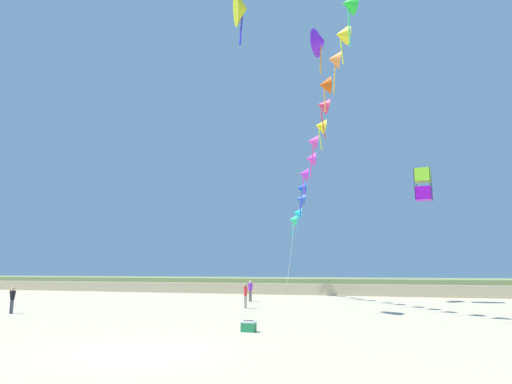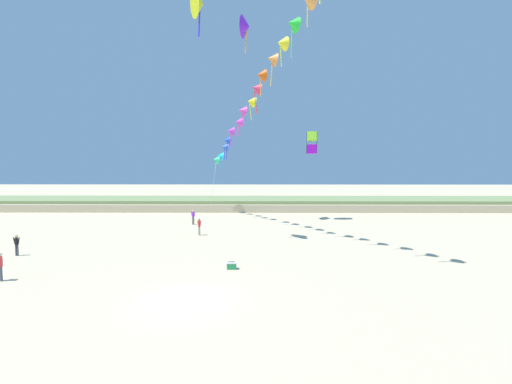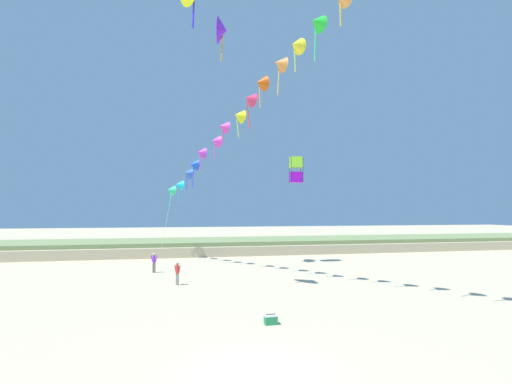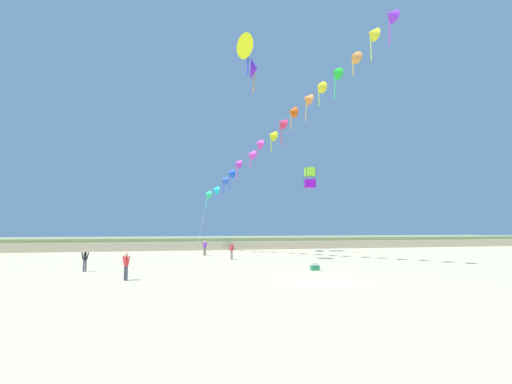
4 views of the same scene
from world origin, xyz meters
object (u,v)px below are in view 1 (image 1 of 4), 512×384
large_kite_high_solo (423,184)px  person_near_right (246,294)px  person_near_left (250,289)px  large_kite_low_lead (320,42)px  large_kite_mid_trail (241,9)px  person_mid_center (12,298)px  beach_cooler (249,327)px

large_kite_high_solo → person_near_right: bearing=-141.3°
person_near_left → large_kite_low_lead: bearing=14.8°
large_kite_mid_trail → large_kite_high_solo: 19.55m
person_near_left → large_kite_mid_trail: 20.75m
person_near_right → large_kite_high_solo: (11.75, 9.43, 8.33)m
person_near_right → large_kite_mid_trail: (0.77, -3.25, 18.38)m
person_near_left → person_mid_center: (-9.85, -13.75, -0.08)m
large_kite_mid_trail → beach_cooler: bearing=-67.2°
large_kite_low_lead → large_kite_mid_trail: size_ratio=1.09×
person_mid_center → large_kite_low_lead: 30.34m
person_mid_center → beach_cooler: (15.49, -3.04, -0.66)m
person_near_left → person_near_right: (1.76, -6.14, -0.05)m
person_near_right → large_kite_high_solo: large_kite_high_solo is taller
person_near_left → person_mid_center: person_near_left is taller
beach_cooler → large_kite_low_lead: bearing=89.4°
person_near_left → person_near_right: 6.38m
person_near_left → beach_cooler: 17.73m
person_near_left → beach_cooler: (5.64, -16.79, -0.74)m
person_near_right → large_kite_mid_trail: 18.68m
large_kite_low_lead → large_kite_high_solo: large_kite_low_lead is taller
large_kite_mid_trail → person_near_right: bearing=103.3°
person_near_left → large_kite_mid_trail: size_ratio=0.43×
person_mid_center → large_kite_low_lead: (15.67, 15.28, 21.01)m
person_mid_center → person_near_right: bearing=33.3°
person_near_right → large_kite_high_solo: 17.22m
large_kite_mid_trail → beach_cooler: large_kite_mid_trail is taller
large_kite_high_solo → person_near_left: bearing=-166.3°
person_mid_center → beach_cooler: 15.80m
person_near_right → large_kite_low_lead: size_ratio=0.38×
person_mid_center → large_kite_mid_trail: (12.37, 4.36, 18.41)m
person_mid_center → person_near_left: bearing=54.4°
beach_cooler → large_kite_high_solo: bearing=68.6°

